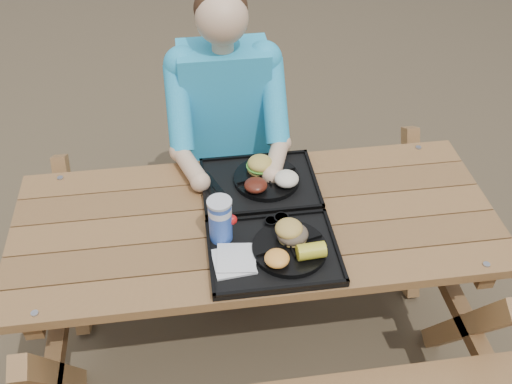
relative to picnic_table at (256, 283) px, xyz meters
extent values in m
plane|color=#999999|center=(0.00, 0.00, -0.38)|extent=(60.00, 60.00, 0.00)
cube|color=black|center=(0.04, -0.19, 0.39)|extent=(0.45, 0.35, 0.02)
cube|color=black|center=(0.04, 0.18, 0.39)|extent=(0.45, 0.35, 0.02)
cylinder|color=black|center=(0.09, -0.20, 0.41)|extent=(0.26, 0.26, 0.02)
cylinder|color=black|center=(0.07, 0.19, 0.41)|extent=(0.26, 0.26, 0.02)
cube|color=silver|center=(-0.11, -0.22, 0.40)|extent=(0.15, 0.15, 0.02)
cylinder|color=#163FAB|center=(-0.14, -0.10, 0.48)|extent=(0.08, 0.08, 0.16)
cylinder|color=black|center=(0.05, -0.07, 0.41)|extent=(0.05, 0.05, 0.03)
cylinder|color=yellow|center=(0.08, -0.06, 0.41)|extent=(0.05, 0.05, 0.03)
ellipsoid|color=#FFAD43|center=(0.03, -0.26, 0.44)|extent=(0.09, 0.09, 0.04)
cube|color=black|center=(-0.14, 0.19, 0.40)|extent=(0.08, 0.15, 0.01)
ellipsoid|color=#511B10|center=(0.01, 0.12, 0.44)|extent=(0.09, 0.09, 0.04)
ellipsoid|color=white|center=(0.14, 0.13, 0.44)|extent=(0.09, 0.09, 0.05)
camera|label=1|loc=(-0.21, -1.51, 1.85)|focal=40.00mm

